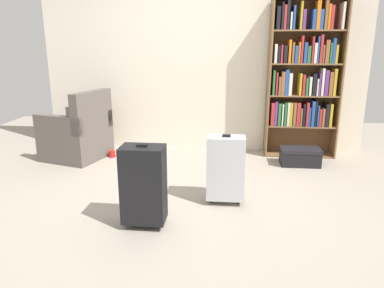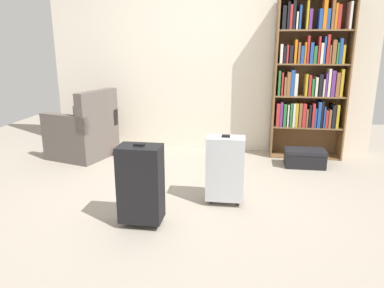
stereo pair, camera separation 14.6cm
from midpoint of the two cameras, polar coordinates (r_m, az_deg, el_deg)
ground_plane at (r=3.58m, az=0.59°, el=-8.79°), size 7.74×7.74×0.00m
back_wall at (r=5.12m, az=3.47°, el=13.57°), size 4.42×0.10×2.60m
bookshelf at (r=4.97m, az=18.85°, el=10.19°), size 0.92×0.32×2.02m
armchair at (r=5.01m, az=-15.81°, el=1.58°), size 0.87×0.87×0.90m
mug at (r=4.98m, az=-10.84°, el=-1.37°), size 0.12×0.08×0.10m
storage_box at (r=4.70m, az=18.17°, el=-2.04°), size 0.49×0.28×0.22m
suitcase_silver at (r=3.40m, az=6.46°, el=-3.85°), size 0.35×0.21×0.67m
suitcase_black at (r=3.00m, az=-6.66°, el=-6.21°), size 0.35×0.24×0.71m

